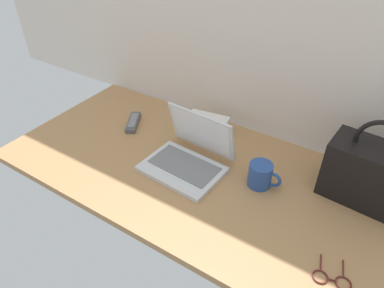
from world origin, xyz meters
The scene contains 7 objects.
desk centered at (0.00, 0.00, 0.01)m, with size 1.60×0.76×0.03m.
laptop centered at (-0.04, 0.01, 0.08)m, with size 0.32×0.29×0.21m.
coffee_mug centered at (0.25, 0.06, 0.08)m, with size 0.13×0.09×0.10m.
remote_control_near centered at (-0.43, 0.12, 0.04)m, with size 0.12×0.16×0.02m.
eyeglasses centered at (0.58, -0.20, 0.03)m, with size 0.12×0.12×0.01m.
handbag centered at (0.59, 0.19, 0.15)m, with size 0.31×0.18×0.33m.
book_stack centered at (-0.11, 0.26, 0.06)m, with size 0.21×0.18×0.06m.
Camera 1 is at (0.55, -0.90, 0.95)m, focal length 32.42 mm.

